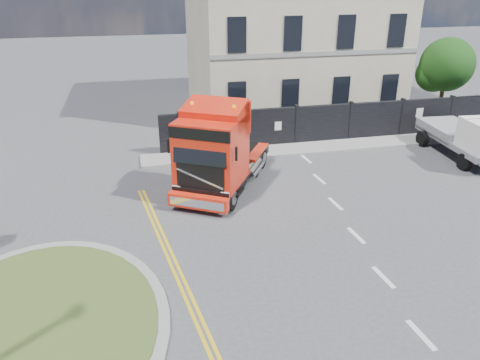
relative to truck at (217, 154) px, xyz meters
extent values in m
plane|color=#424244|center=(1.01, -4.12, -1.66)|extent=(120.00, 120.00, 0.00)
cylinder|color=gray|center=(-5.99, -7.12, -1.60)|extent=(6.80, 6.80, 0.12)
cylinder|color=#34491D|center=(-5.99, -7.12, -1.52)|extent=(6.20, 6.20, 0.05)
cube|color=black|center=(7.01, 4.88, -0.66)|extent=(18.00, 0.25, 2.00)
cube|color=silver|center=(15.51, 4.88, -0.66)|extent=(2.60, 0.12, 2.00)
cube|color=beige|center=(7.01, 12.38, 3.84)|extent=(12.00, 10.00, 11.00)
cylinder|color=#382619|center=(15.51, 7.88, -0.46)|extent=(0.24, 0.24, 2.40)
sphere|color=black|center=(15.51, 7.88, 1.54)|extent=(3.20, 3.20, 3.20)
sphere|color=black|center=(15.01, 8.28, 0.94)|extent=(2.20, 2.20, 2.20)
cube|color=gray|center=(7.01, 3.98, -1.60)|extent=(20.00, 1.60, 0.12)
cube|color=black|center=(0.52, 0.89, -0.96)|extent=(4.91, 6.17, 0.42)
cube|color=red|center=(-0.30, -0.50, 0.33)|extent=(3.21, 3.25, 2.59)
cube|color=red|center=(0.20, 0.33, 1.40)|extent=(2.42, 1.89, 1.30)
cube|color=black|center=(-0.90, -1.52, 0.70)|extent=(1.78, 1.08, 0.97)
cube|color=red|center=(-1.05, -1.78, -1.15)|extent=(2.16, 1.45, 0.51)
cylinder|color=black|center=(-1.53, -0.64, -1.18)|extent=(0.74, 0.98, 0.96)
cylinder|color=gray|center=(-1.53, -0.64, -1.18)|extent=(0.56, 0.63, 0.53)
cylinder|color=black|center=(0.19, -1.65, -1.18)|extent=(0.74, 0.98, 0.96)
cylinder|color=gray|center=(0.19, -1.65, -1.18)|extent=(0.56, 0.63, 0.53)
cylinder|color=black|center=(0.13, 2.20, -1.18)|extent=(0.74, 0.98, 0.96)
cylinder|color=gray|center=(0.13, 2.20, -1.18)|extent=(0.56, 0.63, 0.53)
cylinder|color=black|center=(1.85, 1.18, -1.18)|extent=(0.74, 0.98, 0.96)
cylinder|color=gray|center=(1.85, 1.18, -1.18)|extent=(0.56, 0.63, 0.53)
cylinder|color=black|center=(0.69, 3.15, -1.18)|extent=(0.74, 0.98, 0.96)
cylinder|color=gray|center=(0.69, 3.15, -1.18)|extent=(0.56, 0.63, 0.53)
cylinder|color=black|center=(2.42, 2.14, -1.18)|extent=(0.74, 0.98, 0.96)
cylinder|color=gray|center=(2.42, 2.14, -1.18)|extent=(0.56, 0.63, 0.53)
cube|color=gray|center=(12.39, 1.48, -0.88)|extent=(2.51, 5.49, 0.28)
cylinder|color=black|center=(11.33, -0.18, -1.27)|extent=(0.28, 0.78, 0.78)
cylinder|color=black|center=(11.33, 3.15, -1.27)|extent=(0.28, 0.78, 0.78)
cylinder|color=black|center=(13.45, 3.15, -1.27)|extent=(0.28, 0.78, 0.78)
camera|label=1|loc=(-2.99, -17.11, 6.50)|focal=35.00mm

